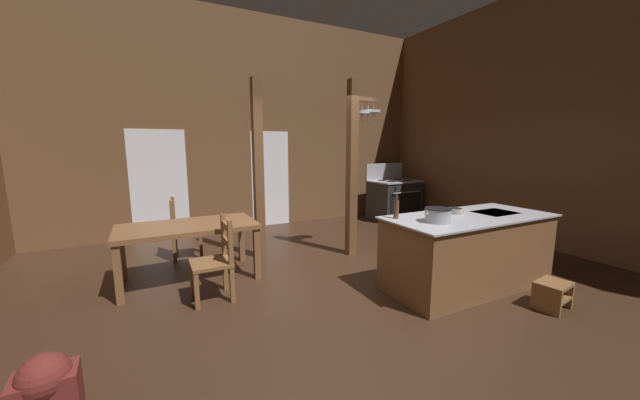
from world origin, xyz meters
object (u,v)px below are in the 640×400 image
(kitchen_island, at_px, (467,251))
(mixing_bowl_on_counter, at_px, (456,211))
(ladderback_chair_near_window, at_px, (216,261))
(bottle_tall_on_counter, at_px, (396,209))
(stockpot_on_counter, at_px, (438,215))
(step_stool, at_px, (553,293))
(dining_table, at_px, (188,231))
(ladderback_chair_by_post, at_px, (183,229))
(stove_range, at_px, (394,199))

(kitchen_island, relative_size, mixing_bowl_on_counter, 11.32)
(ladderback_chair_near_window, distance_m, bottle_tall_on_counter, 2.18)
(stockpot_on_counter, distance_m, mixing_bowl_on_counter, 0.62)
(step_stool, distance_m, ladderback_chair_near_window, 3.73)
(step_stool, bearing_deg, stockpot_on_counter, 140.18)
(bottle_tall_on_counter, bearing_deg, kitchen_island, -17.86)
(kitchen_island, distance_m, bottle_tall_on_counter, 1.11)
(mixing_bowl_on_counter, xyz_separation_m, bottle_tall_on_counter, (-0.85, 0.13, 0.08))
(kitchen_island, bearing_deg, step_stool, -69.69)
(kitchen_island, height_order, dining_table, kitchen_island)
(ladderback_chair_near_window, relative_size, stockpot_on_counter, 2.64)
(dining_table, height_order, stockpot_on_counter, stockpot_on_counter)
(step_stool, xyz_separation_m, bottle_tall_on_counter, (-1.23, 1.15, 0.84))
(ladderback_chair_near_window, bearing_deg, ladderback_chair_by_post, 96.21)
(stove_range, xyz_separation_m, step_stool, (-1.38, -4.31, -0.30))
(kitchen_island, height_order, step_stool, kitchen_island)
(kitchen_island, xyz_separation_m, stockpot_on_counter, (-0.62, -0.07, 0.53))
(step_stool, bearing_deg, dining_table, 141.68)
(ladderback_chair_by_post, relative_size, mixing_bowl_on_counter, 4.96)
(stove_range, bearing_deg, dining_table, -161.06)
(step_stool, height_order, ladderback_chair_near_window, ladderback_chair_near_window)
(ladderback_chair_near_window, distance_m, stockpot_on_counter, 2.57)
(dining_table, distance_m, ladderback_chair_by_post, 0.99)
(mixing_bowl_on_counter, height_order, bottle_tall_on_counter, bottle_tall_on_counter)
(step_stool, xyz_separation_m, mixing_bowl_on_counter, (-0.38, 1.02, 0.76))
(mixing_bowl_on_counter, bearing_deg, ladderback_chair_by_post, 138.74)
(kitchen_island, bearing_deg, bottle_tall_on_counter, 162.14)
(bottle_tall_on_counter, bearing_deg, ladderback_chair_near_window, 158.05)
(stove_range, height_order, bottle_tall_on_counter, stove_range)
(dining_table, relative_size, ladderback_chair_by_post, 1.80)
(stove_range, relative_size, dining_table, 0.77)
(step_stool, bearing_deg, mixing_bowl_on_counter, 110.16)
(ladderback_chair_by_post, bearing_deg, ladderback_chair_near_window, -83.79)
(stove_range, relative_size, ladderback_chair_near_window, 1.39)
(ladderback_chair_by_post, distance_m, mixing_bowl_on_counter, 4.01)
(dining_table, distance_m, ladderback_chair_near_window, 0.79)
(ladderback_chair_near_window, bearing_deg, step_stool, -31.36)
(stove_range, xyz_separation_m, ladderback_chair_by_post, (-4.75, -0.66, -0.03))
(stove_range, relative_size, stockpot_on_counter, 3.66)
(step_stool, bearing_deg, ladderback_chair_by_post, 132.71)
(step_stool, distance_m, dining_table, 4.34)
(ladderback_chair_by_post, xyz_separation_m, stockpot_on_counter, (2.42, -2.86, 0.53))
(dining_table, distance_m, stockpot_on_counter, 3.11)
(stove_range, height_order, mixing_bowl_on_counter, stove_range)
(ladderback_chair_by_post, height_order, stockpot_on_counter, stockpot_on_counter)
(dining_table, xyz_separation_m, stockpot_on_counter, (2.44, -1.89, 0.33))
(kitchen_island, relative_size, bottle_tall_on_counter, 7.45)
(ladderback_chair_by_post, xyz_separation_m, bottle_tall_on_counter, (2.14, -2.49, 0.57))
(ladderback_chair_by_post, bearing_deg, bottle_tall_on_counter, -49.43)
(kitchen_island, relative_size, step_stool, 5.48)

